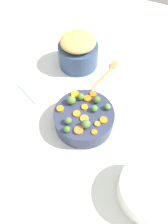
# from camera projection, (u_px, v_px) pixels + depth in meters

# --- Properties ---
(tabletop) EXTENTS (2.40, 2.40, 0.02)m
(tabletop) POSITION_uv_depth(u_px,v_px,m) (79.00, 122.00, 1.09)
(tabletop) COLOR silver
(tabletop) RESTS_ON ground
(serving_bowl_carrots) EXTENTS (0.28, 0.28, 0.09)m
(serving_bowl_carrots) POSITION_uv_depth(u_px,v_px,m) (84.00, 118.00, 1.04)
(serving_bowl_carrots) COLOR #2D344F
(serving_bowl_carrots) RESTS_ON tabletop
(metal_pot) EXTENTS (0.22, 0.22, 0.13)m
(metal_pot) POSITION_uv_depth(u_px,v_px,m) (78.00, 55.00, 1.25)
(metal_pot) COLOR #34496E
(metal_pot) RESTS_ON tabletop
(stuffing_mound) EXTENTS (0.20, 0.20, 0.06)m
(stuffing_mound) POSITION_uv_depth(u_px,v_px,m) (78.00, 41.00, 1.17)
(stuffing_mound) COLOR tan
(stuffing_mound) RESTS_ON metal_pot
(carrot_slice_0) EXTENTS (0.05, 0.05, 0.01)m
(carrot_slice_0) POSITION_uv_depth(u_px,v_px,m) (84.00, 119.00, 0.98)
(carrot_slice_0) COLOR orange
(carrot_slice_0) RESTS_ON serving_bowl_carrots
(carrot_slice_1) EXTENTS (0.04, 0.04, 0.01)m
(carrot_slice_1) POSITION_uv_depth(u_px,v_px,m) (93.00, 94.00, 1.06)
(carrot_slice_1) COLOR orange
(carrot_slice_1) RESTS_ON serving_bowl_carrots
(carrot_slice_2) EXTENTS (0.04, 0.04, 0.01)m
(carrot_slice_2) POSITION_uv_depth(u_px,v_px,m) (60.00, 109.00, 1.01)
(carrot_slice_2) COLOR orange
(carrot_slice_2) RESTS_ON serving_bowl_carrots
(carrot_slice_3) EXTENTS (0.05, 0.05, 0.01)m
(carrot_slice_3) POSITION_uv_depth(u_px,v_px,m) (103.00, 120.00, 0.97)
(carrot_slice_3) COLOR orange
(carrot_slice_3) RESTS_ON serving_bowl_carrots
(carrot_slice_4) EXTENTS (0.03, 0.03, 0.01)m
(carrot_slice_4) POSITION_uv_depth(u_px,v_px,m) (94.00, 132.00, 0.94)
(carrot_slice_4) COLOR orange
(carrot_slice_4) RESTS_ON serving_bowl_carrots
(carrot_slice_5) EXTENTS (0.05, 0.05, 0.01)m
(carrot_slice_5) POSITION_uv_depth(u_px,v_px,m) (88.00, 98.00, 1.04)
(carrot_slice_5) COLOR orange
(carrot_slice_5) RESTS_ON serving_bowl_carrots
(carrot_slice_6) EXTENTS (0.06, 0.06, 0.01)m
(carrot_slice_6) POSITION_uv_depth(u_px,v_px,m) (79.00, 130.00, 0.94)
(carrot_slice_6) COLOR orange
(carrot_slice_6) RESTS_ON serving_bowl_carrots
(carrot_slice_7) EXTENTS (0.04, 0.04, 0.01)m
(carrot_slice_7) POSITION_uv_depth(u_px,v_px,m) (76.00, 113.00, 0.99)
(carrot_slice_7) COLOR orange
(carrot_slice_7) RESTS_ON serving_bowl_carrots
(carrot_slice_8) EXTENTS (0.04, 0.04, 0.01)m
(carrot_slice_8) POSITION_uv_depth(u_px,v_px,m) (97.00, 124.00, 0.96)
(carrot_slice_8) COLOR orange
(carrot_slice_8) RESTS_ON serving_bowl_carrots
(carrot_slice_9) EXTENTS (0.04, 0.04, 0.01)m
(carrot_slice_9) POSITION_uv_depth(u_px,v_px,m) (85.00, 107.00, 1.01)
(carrot_slice_9) COLOR orange
(carrot_slice_9) RESTS_ON serving_bowl_carrots
(carrot_slice_10) EXTENTS (0.04, 0.04, 0.01)m
(carrot_slice_10) POSITION_uv_depth(u_px,v_px,m) (75.00, 94.00, 1.06)
(carrot_slice_10) COLOR orange
(carrot_slice_10) RESTS_ON serving_bowl_carrots
(brussels_sprout_0) EXTENTS (0.03, 0.03, 0.03)m
(brussels_sprout_0) POSITION_uv_depth(u_px,v_px,m) (68.00, 121.00, 0.96)
(brussels_sprout_0) COLOR #4C6C3E
(brussels_sprout_0) RESTS_ON serving_bowl_carrots
(brussels_sprout_1) EXTENTS (0.03, 0.03, 0.03)m
(brussels_sprout_1) POSITION_uv_depth(u_px,v_px,m) (107.00, 107.00, 1.00)
(brussels_sprout_1) COLOR #56843B
(brussels_sprout_1) RESTS_ON serving_bowl_carrots
(brussels_sprout_2) EXTENTS (0.04, 0.04, 0.04)m
(brussels_sprout_2) POSITION_uv_depth(u_px,v_px,m) (86.00, 124.00, 0.95)
(brussels_sprout_2) COLOR #4C7138
(brussels_sprout_2) RESTS_ON serving_bowl_carrots
(brussels_sprout_3) EXTENTS (0.03, 0.03, 0.03)m
(brussels_sprout_3) POSITION_uv_depth(u_px,v_px,m) (97.00, 100.00, 1.02)
(brussels_sprout_3) COLOR #456B28
(brussels_sprout_3) RESTS_ON serving_bowl_carrots
(brussels_sprout_4) EXTENTS (0.03, 0.03, 0.03)m
(brussels_sprout_4) POSITION_uv_depth(u_px,v_px,m) (81.00, 97.00, 1.03)
(brussels_sprout_4) COLOR #517B25
(brussels_sprout_4) RESTS_ON serving_bowl_carrots
(brussels_sprout_5) EXTENTS (0.03, 0.03, 0.03)m
(brussels_sprout_5) POSITION_uv_depth(u_px,v_px,m) (67.00, 129.00, 0.94)
(brussels_sprout_5) COLOR #4B7128
(brussels_sprout_5) RESTS_ON serving_bowl_carrots
(brussels_sprout_6) EXTENTS (0.03, 0.03, 0.03)m
(brussels_sprout_6) POSITION_uv_depth(u_px,v_px,m) (94.00, 109.00, 1.00)
(brussels_sprout_6) COLOR #468839
(brussels_sprout_6) RESTS_ON serving_bowl_carrots
(brussels_sprout_7) EXTENTS (0.04, 0.04, 0.04)m
(brussels_sprout_7) POSITION_uv_depth(u_px,v_px,m) (71.00, 100.00, 1.02)
(brussels_sprout_7) COLOR #588135
(brussels_sprout_7) RESTS_ON serving_bowl_carrots
(wooden_spoon) EXTENTS (0.10, 0.32, 0.01)m
(wooden_spoon) POSITION_uv_depth(u_px,v_px,m) (109.00, 71.00, 1.26)
(wooden_spoon) COLOR #B97949
(wooden_spoon) RESTS_ON tabletop
(casserole_dish) EXTENTS (0.24, 0.24, 0.11)m
(casserole_dish) POSITION_uv_depth(u_px,v_px,m) (150.00, 190.00, 0.84)
(casserole_dish) COLOR white
(casserole_dish) RESTS_ON tabletop
(dish_towel) EXTENTS (0.21, 0.17, 0.01)m
(dish_towel) POSITION_uv_depth(u_px,v_px,m) (35.00, 89.00, 1.19)
(dish_towel) COLOR #98B0B9
(dish_towel) RESTS_ON tabletop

